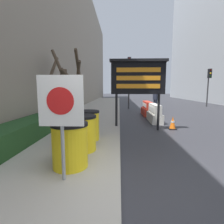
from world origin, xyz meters
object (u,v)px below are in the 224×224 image
object	(u,v)px
jersey_barrier_red_striped	(147,109)
pedestrian_worker	(155,97)
barrel_drum_back	(88,125)
traffic_light_far_side	(209,79)
traffic_cone_near	(173,123)
message_board	(138,78)
jersey_barrier_white	(154,114)
barrel_drum_foreground	(70,145)
warning_sign	(61,108)
barrel_drum_middle	(82,133)
traffic_light_near_curb	(129,72)

from	to	relation	value
jersey_barrier_red_striped	pedestrian_worker	distance (m)	2.91
barrel_drum_back	traffic_light_far_side	distance (m)	15.26
traffic_cone_near	message_board	bearing A→B (deg)	-174.59
jersey_barrier_white	barrel_drum_foreground	bearing A→B (deg)	-115.97
barrel_drum_foreground	warning_sign	size ratio (longest dim) A/B	0.51
jersey_barrier_red_striped	traffic_cone_near	distance (m)	4.03
message_board	traffic_light_far_side	bearing A→B (deg)	52.09
barrel_drum_foreground	jersey_barrier_red_striped	bearing A→B (deg)	70.87
traffic_cone_near	pedestrian_worker	bearing A→B (deg)	84.71
barrel_drum_middle	traffic_cone_near	size ratio (longest dim) A/B	1.59
traffic_cone_near	traffic_light_near_curb	xyz separation A→B (m)	(-1.43, 7.65, 2.82)
jersey_barrier_red_striped	traffic_light_far_side	size ratio (longest dim) A/B	0.52
barrel_drum_back	pedestrian_worker	world-z (taller)	pedestrian_worker
jersey_barrier_white	traffic_light_near_curb	xyz separation A→B (m)	(-1.01, 5.95, 2.69)
traffic_light_far_side	pedestrian_worker	xyz separation A→B (m)	(-5.57, -3.07, -1.56)
barrel_drum_middle	traffic_cone_near	distance (m)	4.43
barrel_drum_foreground	jersey_barrier_white	xyz separation A→B (m)	(2.79, 5.72, -0.20)
pedestrian_worker	barrel_drum_back	bearing A→B (deg)	5.81
jersey_barrier_white	message_board	bearing A→B (deg)	-120.31
barrel_drum_middle	warning_sign	bearing A→B (deg)	-90.53
barrel_drum_back	jersey_barrier_white	bearing A→B (deg)	54.18
warning_sign	traffic_cone_near	world-z (taller)	warning_sign
barrel_drum_middle	traffic_light_near_curb	size ratio (longest dim) A/B	0.21
barrel_drum_middle	message_board	size ratio (longest dim) A/B	0.31
jersey_barrier_red_striped	traffic_cone_near	bearing A→B (deg)	-83.99
message_board	pedestrian_worker	world-z (taller)	message_board
barrel_drum_middle	traffic_light_far_side	distance (m)	15.98
pedestrian_worker	warning_sign	bearing A→B (deg)	10.50
barrel_drum_back	traffic_light_near_curb	xyz separation A→B (m)	(1.77, 9.79, 2.49)
barrel_drum_foreground	traffic_light_far_side	bearing A→B (deg)	55.65
traffic_light_far_side	warning_sign	bearing A→B (deg)	-123.29
traffic_light_far_side	barrel_drum_back	bearing A→B (deg)	-128.33
barrel_drum_back	message_board	xyz separation A→B (m)	(1.70, 2.00, 1.53)
message_board	traffic_light_far_side	size ratio (longest dim) A/B	0.80
barrel_drum_back	jersey_barrier_red_striped	xyz separation A→B (m)	(2.77, 6.15, -0.21)
warning_sign	jersey_barrier_red_striped	size ratio (longest dim) A/B	0.94
barrel_drum_back	jersey_barrier_red_striped	bearing A→B (deg)	65.73
barrel_drum_middle	traffic_light_far_side	bearing A→B (deg)	53.85
traffic_cone_near	traffic_light_near_curb	bearing A→B (deg)	100.59
barrel_drum_middle	jersey_barrier_red_striped	distance (m)	7.61
jersey_barrier_white	warning_sign	bearing A→B (deg)	-113.86
traffic_light_far_side	jersey_barrier_white	bearing A→B (deg)	-129.47
traffic_light_near_curb	traffic_light_far_side	world-z (taller)	traffic_light_near_curb
jersey_barrier_white	jersey_barrier_red_striped	xyz separation A→B (m)	(-0.00, 2.31, -0.01)
jersey_barrier_red_striped	traffic_cone_near	world-z (taller)	jersey_barrier_red_striped
jersey_barrier_white	pedestrian_worker	world-z (taller)	pedestrian_worker
jersey_barrier_red_striped	traffic_light_far_side	distance (m)	9.01
traffic_cone_near	pedestrian_worker	distance (m)	6.72
barrel_drum_middle	jersey_barrier_white	xyz separation A→B (m)	(2.75, 4.78, -0.20)
jersey_barrier_red_striped	traffic_cone_near	xyz separation A→B (m)	(0.42, -4.01, -0.12)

